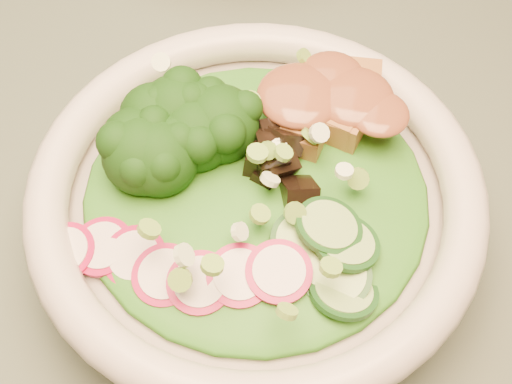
# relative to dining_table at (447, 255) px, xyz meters

# --- Properties ---
(dining_table) EXTENTS (1.20, 0.80, 0.75)m
(dining_table) POSITION_rel_dining_table_xyz_m (0.00, 0.00, 0.00)
(dining_table) COLOR black
(dining_table) RESTS_ON ground
(salad_bowl) EXTENTS (0.27, 0.27, 0.07)m
(salad_bowl) POSITION_rel_dining_table_xyz_m (-0.15, -0.08, 0.15)
(salad_bowl) COLOR beige
(salad_bowl) RESTS_ON dining_table
(lettuce_bed) EXTENTS (0.21, 0.21, 0.02)m
(lettuce_bed) POSITION_rel_dining_table_xyz_m (-0.15, -0.08, 0.18)
(lettuce_bed) COLOR #1B6C16
(lettuce_bed) RESTS_ON salad_bowl
(broccoli_florets) EXTENTS (0.10, 0.10, 0.04)m
(broccoli_florets) POSITION_rel_dining_table_xyz_m (-0.20, -0.06, 0.19)
(broccoli_florets) COLOR black
(broccoli_florets) RESTS_ON salad_bowl
(radish_slices) EXTENTS (0.12, 0.08, 0.02)m
(radish_slices) POSITION_rel_dining_table_xyz_m (-0.17, -0.15, 0.18)
(radish_slices) COLOR #9B0B3A
(radish_slices) RESTS_ON salad_bowl
(cucumber_slices) EXTENTS (0.09, 0.09, 0.04)m
(cucumber_slices) POSITION_rel_dining_table_xyz_m (-0.09, -0.11, 0.19)
(cucumber_slices) COLOR #97CC71
(cucumber_slices) RESTS_ON salad_bowl
(mushroom_heap) EXTENTS (0.09, 0.09, 0.04)m
(mushroom_heap) POSITION_rel_dining_table_xyz_m (-0.14, -0.07, 0.19)
(mushroom_heap) COLOR black
(mushroom_heap) RESTS_ON salad_bowl
(tofu_cubes) EXTENTS (0.11, 0.09, 0.04)m
(tofu_cubes) POSITION_rel_dining_table_xyz_m (-0.12, -0.03, 0.19)
(tofu_cubes) COLOR olive
(tofu_cubes) RESTS_ON salad_bowl
(peanut_sauce) EXTENTS (0.07, 0.06, 0.02)m
(peanut_sauce) POSITION_rel_dining_table_xyz_m (-0.12, -0.03, 0.20)
(peanut_sauce) COLOR brown
(peanut_sauce) RESTS_ON tofu_cubes
(scallion_garnish) EXTENTS (0.20, 0.20, 0.02)m
(scallion_garnish) POSITION_rel_dining_table_xyz_m (-0.15, -0.08, 0.20)
(scallion_garnish) COLOR #74AA3C
(scallion_garnish) RESTS_ON salad_bowl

